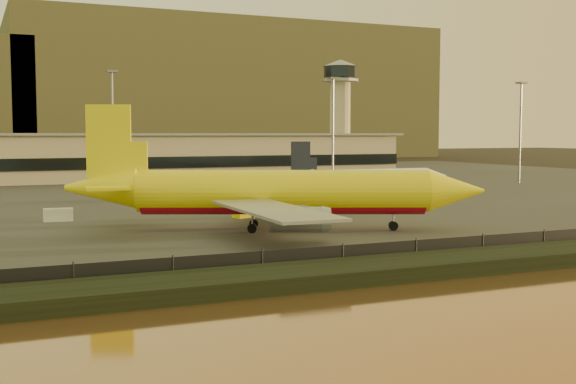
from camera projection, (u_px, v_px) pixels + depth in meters
name	position (u px, v px, depth m)	size (l,w,h in m)	color
ground	(335.00, 247.00, 80.76)	(900.00, 900.00, 0.00)	black
embankment	(422.00, 266.00, 65.20)	(320.00, 7.00, 1.40)	black
tarmac	(146.00, 188.00, 167.38)	(320.00, 220.00, 0.20)	#2D2D2D
perimeter_fence	(398.00, 253.00, 68.80)	(300.00, 0.05, 2.20)	black
terminal_building	(64.00, 158.00, 188.89)	(202.00, 25.00, 12.60)	tan
control_tower	(340.00, 105.00, 226.65)	(11.20, 11.20, 35.50)	tan
apron_light_masts	(235.00, 119.00, 153.92)	(152.20, 12.20, 25.40)	slate
distant_hills	(2.00, 98.00, 379.91)	(470.00, 160.00, 70.00)	brown
dhl_cargo_jet	(275.00, 193.00, 92.55)	(51.51, 48.78, 16.15)	yellow
white_narrowbody_jet	(368.00, 179.00, 146.77)	(38.01, 37.20, 10.95)	white
gse_vehicle_yellow	(246.00, 211.00, 107.45)	(4.06, 1.83, 1.83)	yellow
gse_vehicle_white	(58.00, 215.00, 102.72)	(4.05, 1.82, 1.82)	white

